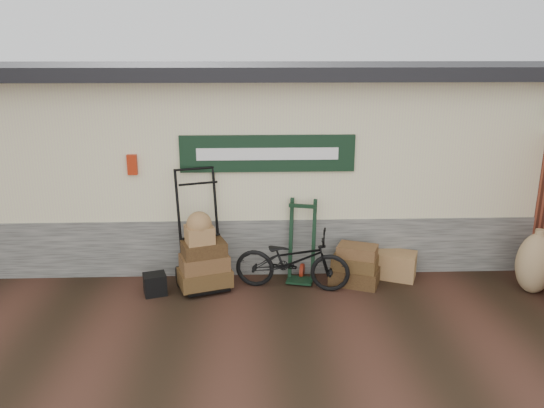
# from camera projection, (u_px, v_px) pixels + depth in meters

# --- Properties ---
(ground) EXTENTS (80.00, 80.00, 0.00)m
(ground) POSITION_uv_depth(u_px,v_px,m) (291.00, 302.00, 7.48)
(ground) COLOR black
(ground) RESTS_ON ground
(station_building) EXTENTS (14.40, 4.10, 3.20)m
(station_building) POSITION_uv_depth(u_px,v_px,m) (281.00, 153.00, 9.65)
(station_building) COLOR #4C4C47
(station_building) RESTS_ON ground
(porter_trolley) EXTENTS (1.07, 0.93, 1.81)m
(porter_trolley) POSITION_uv_depth(u_px,v_px,m) (200.00, 228.00, 7.80)
(porter_trolley) COLOR black
(porter_trolley) RESTS_ON ground
(green_barrow) EXTENTS (0.54, 0.49, 1.27)m
(green_barrow) POSITION_uv_depth(u_px,v_px,m) (302.00, 241.00, 8.04)
(green_barrow) COLOR black
(green_barrow) RESTS_ON ground
(suitcase_stack) EXTENTS (0.83, 0.68, 0.63)m
(suitcase_stack) POSITION_uv_depth(u_px,v_px,m) (355.00, 264.00, 7.99)
(suitcase_stack) COLOR #332010
(suitcase_stack) RESTS_ON ground
(wicker_hamper) EXTENTS (0.74, 0.63, 0.41)m
(wicker_hamper) POSITION_uv_depth(u_px,v_px,m) (395.00, 265.00, 8.26)
(wicker_hamper) COLOR brown
(wicker_hamper) RESTS_ON ground
(black_trunk) EXTENTS (0.38, 0.35, 0.31)m
(black_trunk) POSITION_uv_depth(u_px,v_px,m) (155.00, 284.00, 7.69)
(black_trunk) COLOR black
(black_trunk) RESTS_ON ground
(bicycle) EXTENTS (0.90, 1.78, 0.99)m
(bicycle) POSITION_uv_depth(u_px,v_px,m) (292.00, 257.00, 7.79)
(bicycle) COLOR black
(bicycle) RESTS_ON ground
(burlap_sack_left) EXTENTS (0.61, 0.53, 0.91)m
(burlap_sack_left) POSITION_uv_depth(u_px,v_px,m) (536.00, 263.00, 7.67)
(burlap_sack_left) COLOR #896A4A
(burlap_sack_left) RESTS_ON ground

